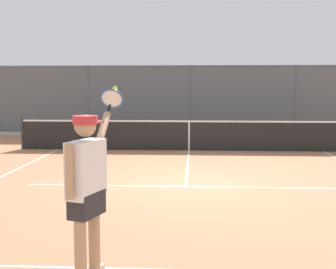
% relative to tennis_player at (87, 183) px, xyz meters
% --- Properties ---
extents(ground_plane, '(60.00, 60.00, 0.00)m').
position_rel_tennis_player_xyz_m(ground_plane, '(-0.96, -5.00, -1.07)').
color(ground_plane, '#B27551').
extents(court_line_markings, '(8.55, 9.58, 0.01)m').
position_rel_tennis_player_xyz_m(court_line_markings, '(-0.96, -4.25, -1.06)').
color(court_line_markings, white).
rests_on(court_line_markings, ground).
extents(fence_backdrop, '(19.85, 1.37, 2.88)m').
position_rel_tennis_player_xyz_m(fence_backdrop, '(-0.96, -14.61, 0.35)').
color(fence_backdrop, '#565B60').
rests_on(fence_backdrop, ground).
extents(tennis_net, '(10.98, 0.09, 1.07)m').
position_rel_tennis_player_xyz_m(tennis_net, '(-0.96, -9.85, -0.57)').
color(tennis_net, '#2D2D2D').
rests_on(tennis_net, ground).
extents(tennis_player, '(0.45, 1.46, 2.09)m').
position_rel_tennis_player_xyz_m(tennis_player, '(0.00, 0.00, 0.00)').
color(tennis_player, silver).
rests_on(tennis_player, ground).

